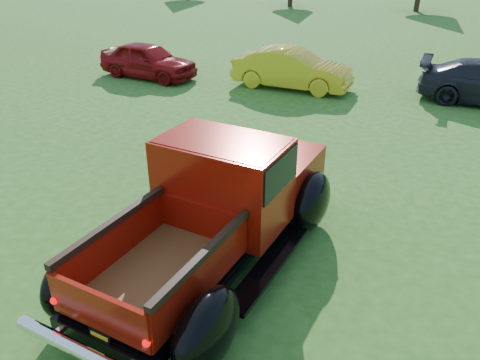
# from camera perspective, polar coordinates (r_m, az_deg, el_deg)

# --- Properties ---
(ground) EXTENTS (120.00, 120.00, 0.00)m
(ground) POSITION_cam_1_polar(r_m,az_deg,el_deg) (8.43, 1.65, -7.15)
(ground) COLOR #2A5016
(ground) RESTS_ON ground
(pickup_truck) EXTENTS (2.66, 5.58, 2.05)m
(pickup_truck) POSITION_cam_1_polar(r_m,az_deg,el_deg) (7.63, -1.99, -2.57)
(pickup_truck) COLOR black
(pickup_truck) RESTS_ON ground
(show_car_red) EXTENTS (3.84, 1.58, 1.30)m
(show_car_red) POSITION_cam_1_polar(r_m,az_deg,el_deg) (18.54, -11.15, 14.14)
(show_car_red) COLOR maroon
(show_car_red) RESTS_ON ground
(show_car_yellow) EXTENTS (4.25, 1.78, 1.37)m
(show_car_yellow) POSITION_cam_1_polar(r_m,az_deg,el_deg) (16.92, 6.38, 13.32)
(show_car_yellow) COLOR gold
(show_car_yellow) RESTS_ON ground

